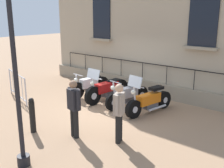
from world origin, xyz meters
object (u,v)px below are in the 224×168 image
object	(u,v)px
lamppost	(11,24)
bollard	(32,115)
crowd_barrier	(17,85)
motorcycle_red	(107,89)
motorcycle_white	(90,86)
motorcycle_orange	(149,101)
pedestrian_standing	(74,106)
pedestrian_walking	(119,110)
motorcycle_silver	(128,95)

from	to	relation	value
lamppost	bollard	world-z (taller)	lamppost
crowd_barrier	motorcycle_red	bearing A→B (deg)	127.05
motorcycle_white	motorcycle_red	bearing A→B (deg)	89.96
motorcycle_orange	pedestrian_standing	size ratio (longest dim) A/B	1.33
motorcycle_red	pedestrian_walking	bearing A→B (deg)	46.57
motorcycle_silver	bollard	bearing A→B (deg)	-12.18
crowd_barrier	pedestrian_walking	world-z (taller)	pedestrian_walking
motorcycle_white	pedestrian_walking	distance (m)	4.20
bollard	motorcycle_silver	bearing A→B (deg)	167.82
pedestrian_standing	crowd_barrier	bearing A→B (deg)	-100.74
lamppost	motorcycle_orange	bearing A→B (deg)	175.69
motorcycle_red	motorcycle_white	bearing A→B (deg)	-90.04
crowd_barrier	lamppost	bearing A→B (deg)	60.37
motorcycle_white	pedestrian_walking	size ratio (longest dim) A/B	1.29
pedestrian_walking	motorcycle_orange	bearing A→B (deg)	-166.38
pedestrian_walking	bollard	bearing A→B (deg)	-63.47
pedestrian_standing	motorcycle_red	bearing A→B (deg)	-154.42
pedestrian_standing	motorcycle_white	bearing A→B (deg)	-141.18
motorcycle_white	lamppost	bearing A→B (deg)	28.88
motorcycle_white	pedestrian_standing	distance (m)	3.76
motorcycle_red	motorcycle_orange	bearing A→B (deg)	88.05
motorcycle_white	lamppost	size ratio (longest dim) A/B	0.44
pedestrian_standing	pedestrian_walking	xyz separation A→B (m)	(-0.54, 1.11, -0.01)
motorcycle_orange	lamppost	size ratio (longest dim) A/B	0.46
motorcycle_red	crowd_barrier	bearing A→B (deg)	-52.95
motorcycle_red	pedestrian_standing	xyz separation A→B (m)	(2.91, 1.39, 0.43)
motorcycle_silver	pedestrian_standing	size ratio (longest dim) A/B	1.24
motorcycle_white	motorcycle_orange	world-z (taller)	motorcycle_orange
lamppost	pedestrian_walking	xyz separation A→B (m)	(-2.25, 0.90, -2.21)
motorcycle_red	pedestrian_walking	xyz separation A→B (m)	(2.36, 2.50, 0.42)
bollard	pedestrian_walking	distance (m)	2.52
motorcycle_silver	lamppost	bearing A→B (deg)	7.31
lamppost	bollard	distance (m)	3.12
motorcycle_orange	crowd_barrier	bearing A→B (deg)	-66.64
pedestrian_standing	motorcycle_orange	bearing A→B (deg)	169.08
crowd_barrier	bollard	xyz separation A→B (m)	(1.36, 3.07, -0.05)
motorcycle_red	crowd_barrier	distance (m)	3.51
motorcycle_silver	bollard	world-z (taller)	motorcycle_silver
motorcycle_white	motorcycle_orange	xyz separation A→B (m)	(0.07, 2.89, -0.01)
motorcycle_silver	motorcycle_orange	world-z (taller)	motorcycle_orange
motorcycle_red	motorcycle_silver	xyz separation A→B (m)	(0.03, 1.01, -0.02)
motorcycle_silver	motorcycle_orange	size ratio (longest dim) A/B	0.94
crowd_barrier	motorcycle_white	bearing A→B (deg)	138.80
bollard	pedestrian_walking	world-z (taller)	pedestrian_walking
motorcycle_orange	pedestrian_standing	distance (m)	2.93
motorcycle_silver	motorcycle_orange	xyz separation A→B (m)	(0.03, 0.93, -0.01)
motorcycle_silver	crowd_barrier	world-z (taller)	crowd_barrier
motorcycle_red	lamppost	world-z (taller)	lamppost
motorcycle_orange	pedestrian_walking	world-z (taller)	pedestrian_walking
pedestrian_standing	pedestrian_walking	distance (m)	1.23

